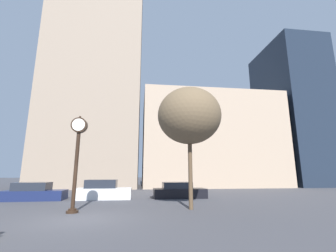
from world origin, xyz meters
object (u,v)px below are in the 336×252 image
at_px(street_clock, 77,149).
at_px(car_white, 103,191).
at_px(bare_tree, 189,116).
at_px(car_black, 179,191).
at_px(car_navy, 34,193).

relative_size(street_clock, car_white, 1.19).
bearing_deg(street_clock, bare_tree, 3.31).
height_order(street_clock, car_white, street_clock).
bearing_deg(bare_tree, street_clock, -176.69).
height_order(street_clock, car_black, street_clock).
relative_size(car_black, bare_tree, 0.60).
height_order(car_black, bare_tree, bare_tree).
distance_m(car_black, bare_tree, 7.64).
bearing_deg(street_clock, car_black, 43.78).
height_order(car_white, bare_tree, bare_tree).
bearing_deg(car_navy, street_clock, -54.84).
relative_size(street_clock, car_black, 1.20).
distance_m(street_clock, car_navy, 7.95).
relative_size(car_navy, car_black, 1.03).
bearing_deg(car_navy, car_black, 0.01).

